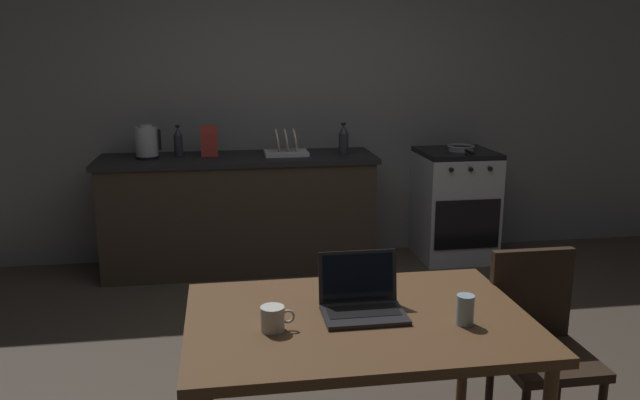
% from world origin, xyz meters
% --- Properties ---
extents(ground_plane, '(12.00, 12.00, 0.00)m').
position_xyz_m(ground_plane, '(0.00, 0.00, 0.00)').
color(ground_plane, '#473D33').
extents(back_wall, '(6.40, 0.10, 2.67)m').
position_xyz_m(back_wall, '(0.30, 2.30, 1.34)').
color(back_wall, slate).
rests_on(back_wall, ground_plane).
extents(kitchen_counter, '(2.16, 0.64, 0.92)m').
position_xyz_m(kitchen_counter, '(-0.53, 1.95, 0.46)').
color(kitchen_counter, '#382D23').
rests_on(kitchen_counter, ground_plane).
extents(stove_oven, '(0.60, 0.62, 0.92)m').
position_xyz_m(stove_oven, '(1.28, 1.95, 0.46)').
color(stove_oven, '#B7BABF').
rests_on(stove_oven, ground_plane).
extents(dining_table, '(1.33, 0.91, 0.73)m').
position_xyz_m(dining_table, '(-0.15, -0.76, 0.66)').
color(dining_table, brown).
rests_on(dining_table, ground_plane).
extents(chair, '(0.40, 0.40, 0.88)m').
position_xyz_m(chair, '(0.70, -0.61, 0.50)').
color(chair, '#2D2116').
rests_on(chair, ground_plane).
extents(laptop, '(0.32, 0.25, 0.23)m').
position_xyz_m(laptop, '(-0.12, -0.73, 0.77)').
color(laptop, '#232326').
rests_on(laptop, dining_table).
extents(electric_kettle, '(0.20, 0.17, 0.26)m').
position_xyz_m(electric_kettle, '(-1.21, 1.95, 1.04)').
color(electric_kettle, black).
rests_on(electric_kettle, kitchen_counter).
extents(bottle, '(0.08, 0.08, 0.25)m').
position_xyz_m(bottle, '(0.31, 1.90, 1.04)').
color(bottle, '#2D2D33').
rests_on(bottle, kitchen_counter).
extents(frying_pan, '(0.22, 0.40, 0.05)m').
position_xyz_m(frying_pan, '(1.30, 1.92, 0.94)').
color(frying_pan, gray).
rests_on(frying_pan, stove_oven).
extents(coffee_mug, '(0.13, 0.09, 0.09)m').
position_xyz_m(coffee_mug, '(-0.48, -0.84, 0.77)').
color(coffee_mug, silver).
rests_on(coffee_mug, dining_table).
extents(drinking_glass, '(0.07, 0.07, 0.12)m').
position_xyz_m(drinking_glass, '(0.24, -0.90, 0.79)').
color(drinking_glass, '#99B7C6').
rests_on(drinking_glass, dining_table).
extents(cereal_box, '(0.13, 0.05, 0.24)m').
position_xyz_m(cereal_box, '(-0.74, 1.97, 1.04)').
color(cereal_box, '#B2382D').
rests_on(cereal_box, kitchen_counter).
extents(dish_rack, '(0.34, 0.26, 0.21)m').
position_xyz_m(dish_rack, '(-0.14, 1.95, 0.97)').
color(dish_rack, silver).
rests_on(dish_rack, kitchen_counter).
extents(bottle_b, '(0.07, 0.07, 0.24)m').
position_xyz_m(bottle_b, '(-0.98, 2.03, 1.03)').
color(bottle_b, '#2D2D33').
rests_on(bottle_b, kitchen_counter).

